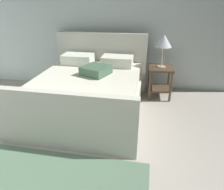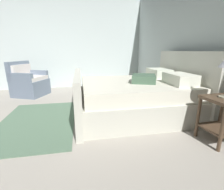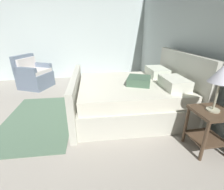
# 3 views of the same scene
# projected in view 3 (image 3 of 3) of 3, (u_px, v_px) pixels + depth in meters

# --- Properties ---
(ground_plane) EXTENTS (5.80, 6.52, 0.02)m
(ground_plane) POSITION_uv_depth(u_px,v_px,m) (17.00, 126.00, 2.82)
(ground_plane) COLOR #A7A094
(wall_back) EXTENTS (5.92, 0.12, 2.80)m
(wall_back) POSITION_uv_depth(u_px,v_px,m) (204.00, 39.00, 2.81)
(wall_back) COLOR silver
(wall_back) RESTS_ON ground
(wall_side_left) EXTENTS (0.12, 6.64, 2.80)m
(wall_side_left) POSITION_uv_depth(u_px,v_px,m) (41.00, 34.00, 4.97)
(wall_side_left) COLOR silver
(wall_side_left) RESTS_ON ground
(bed) EXTENTS (1.91, 2.20, 1.16)m
(bed) POSITION_uv_depth(u_px,v_px,m) (132.00, 96.00, 3.14)
(bed) COLOR beige
(bed) RESTS_ON ground
(nightstand_right) EXTENTS (0.44, 0.44, 0.60)m
(nightstand_right) POSITION_uv_depth(u_px,v_px,m) (209.00, 124.00, 2.13)
(nightstand_right) COLOR #4D3928
(nightstand_right) RESTS_ON ground
(table_lamp_right) EXTENTS (0.29, 0.29, 0.59)m
(table_lamp_right) POSITION_uv_depth(u_px,v_px,m) (222.00, 75.00, 1.87)
(table_lamp_right) COLOR #B7B293
(table_lamp_right) RESTS_ON nightstand_right
(armchair) EXTENTS (0.97, 0.97, 0.90)m
(armchair) POSITION_uv_depth(u_px,v_px,m) (34.00, 75.00, 4.52)
(armchair) COLOR slate
(armchair) RESTS_ON ground
(area_rug) EXTENTS (2.01, 1.31, 0.01)m
(area_rug) POSITION_uv_depth(u_px,v_px,m) (39.00, 119.00, 2.99)
(area_rug) COLOR #56735B
(area_rug) RESTS_ON ground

